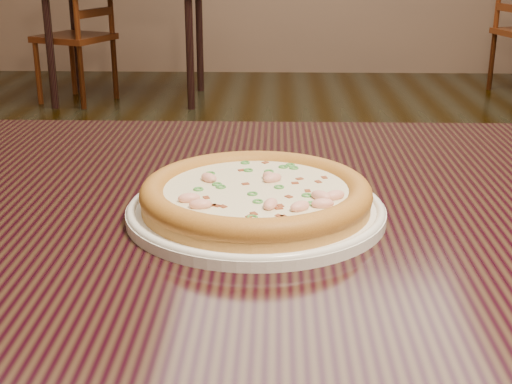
{
  "coord_description": "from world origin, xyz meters",
  "views": [
    {
      "loc": [
        -0.31,
        -1.45,
        1.05
      ],
      "look_at": [
        -0.33,
        -0.7,
        0.78
      ],
      "focal_mm": 50.0,
      "sensor_mm": 36.0,
      "label": 1
    }
  ],
  "objects_px": {
    "bg_table_left": "(127,2)",
    "chair_b": "(81,37)",
    "pizza": "(256,195)",
    "plate": "(256,210)",
    "hero_table": "(353,277)"
  },
  "relations": [
    {
      "from": "plate",
      "to": "bg_table_left",
      "type": "xyz_separation_m",
      "value": [
        -0.99,
        4.12,
        -0.1
      ]
    },
    {
      "from": "plate",
      "to": "bg_table_left",
      "type": "height_order",
      "value": "plate"
    },
    {
      "from": "bg_table_left",
      "to": "chair_b",
      "type": "distance_m",
      "value": 0.38
    },
    {
      "from": "hero_table",
      "to": "plate",
      "type": "relative_size",
      "value": 4.1
    },
    {
      "from": "hero_table",
      "to": "chair_b",
      "type": "distance_m",
      "value": 4.21
    },
    {
      "from": "hero_table",
      "to": "pizza",
      "type": "xyz_separation_m",
      "value": [
        -0.12,
        -0.05,
        0.13
      ]
    },
    {
      "from": "plate",
      "to": "chair_b",
      "type": "height_order",
      "value": "chair_b"
    },
    {
      "from": "pizza",
      "to": "plate",
      "type": "bearing_deg",
      "value": 120.07
    },
    {
      "from": "bg_table_left",
      "to": "chair_b",
      "type": "bearing_deg",
      "value": -160.69
    },
    {
      "from": "hero_table",
      "to": "pizza",
      "type": "distance_m",
      "value": 0.18
    },
    {
      "from": "plate",
      "to": "chair_b",
      "type": "xyz_separation_m",
      "value": [
        -1.28,
        4.01,
        -0.32
      ]
    },
    {
      "from": "hero_table",
      "to": "bg_table_left",
      "type": "bearing_deg",
      "value": 105.21
    },
    {
      "from": "bg_table_left",
      "to": "chair_b",
      "type": "xyz_separation_m",
      "value": [
        -0.3,
        -0.1,
        -0.22
      ]
    },
    {
      "from": "plate",
      "to": "chair_b",
      "type": "bearing_deg",
      "value": 107.74
    },
    {
      "from": "pizza",
      "to": "chair_b",
      "type": "bearing_deg",
      "value": 107.74
    }
  ]
}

